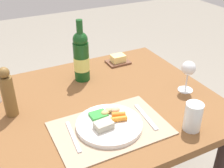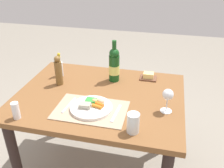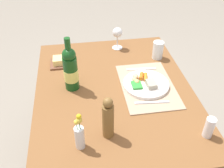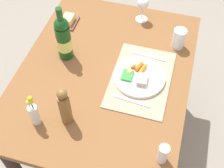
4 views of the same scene
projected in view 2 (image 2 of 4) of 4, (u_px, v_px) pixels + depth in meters
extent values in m
cube|color=brown|center=(99.00, 97.00, 1.78)|extent=(1.17, 0.91, 0.04)
cylinder|color=#2E211E|center=(16.00, 161.00, 1.73)|extent=(0.07, 0.07, 0.70)
cylinder|color=#2E211E|center=(60.00, 103.00, 2.38)|extent=(0.07, 0.07, 0.70)
cylinder|color=#2E211E|center=(168.00, 118.00, 2.17)|extent=(0.07, 0.07, 0.70)
cube|color=tan|center=(91.00, 110.00, 1.60)|extent=(0.46, 0.31, 0.01)
cylinder|color=white|center=(91.00, 108.00, 1.60)|extent=(0.27, 0.27, 0.02)
cube|color=#A59F8B|center=(85.00, 105.00, 1.57)|extent=(0.08, 0.06, 0.03)
cylinder|color=orange|center=(97.00, 106.00, 1.57)|extent=(0.07, 0.04, 0.02)
cylinder|color=orange|center=(100.00, 104.00, 1.59)|extent=(0.06, 0.04, 0.02)
ellipsoid|color=#D5BD70|center=(95.00, 100.00, 1.63)|extent=(0.03, 0.03, 0.02)
ellipsoid|color=tan|center=(98.00, 100.00, 1.64)|extent=(0.03, 0.03, 0.02)
ellipsoid|color=#D3B386|center=(101.00, 101.00, 1.62)|extent=(0.04, 0.03, 0.03)
cube|color=green|center=(91.00, 100.00, 1.65)|extent=(0.07, 0.06, 0.01)
cube|color=silver|center=(69.00, 105.00, 1.64)|extent=(0.03, 0.19, 0.00)
cube|color=silver|center=(116.00, 113.00, 1.55)|extent=(0.03, 0.19, 0.00)
cylinder|color=#15491A|center=(114.00, 68.00, 1.91)|extent=(0.08, 0.08, 0.21)
sphere|color=#15491A|center=(114.00, 54.00, 1.85)|extent=(0.08, 0.08, 0.08)
cylinder|color=#15491A|center=(114.00, 47.00, 1.83)|extent=(0.03, 0.03, 0.09)
cylinder|color=#E1E470|center=(114.00, 69.00, 1.92)|extent=(0.08, 0.08, 0.07)
cylinder|color=brown|center=(59.00, 73.00, 1.86)|extent=(0.05, 0.05, 0.18)
sphere|color=brown|center=(57.00, 59.00, 1.81)|extent=(0.05, 0.05, 0.05)
cylinder|color=white|center=(166.00, 111.00, 1.59)|extent=(0.07, 0.07, 0.00)
cylinder|color=white|center=(167.00, 105.00, 1.56)|extent=(0.01, 0.01, 0.09)
sphere|color=white|center=(168.00, 94.00, 1.53)|extent=(0.07, 0.07, 0.07)
cylinder|color=white|center=(16.00, 111.00, 1.50)|extent=(0.05, 0.05, 0.11)
cylinder|color=silver|center=(133.00, 123.00, 1.38)|extent=(0.07, 0.07, 0.12)
cylinder|color=silver|center=(133.00, 126.00, 1.39)|extent=(0.07, 0.07, 0.07)
cube|color=brown|center=(148.00, 78.00, 1.98)|extent=(0.13, 0.10, 0.01)
cube|color=#F5D881|center=(149.00, 75.00, 1.97)|extent=(0.08, 0.06, 0.04)
cylinder|color=silver|center=(60.00, 69.00, 2.00)|extent=(0.04, 0.04, 0.12)
cylinder|color=#3F7233|center=(59.00, 66.00, 1.98)|extent=(0.00, 0.00, 0.17)
sphere|color=gold|center=(58.00, 56.00, 1.94)|extent=(0.03, 0.03, 0.03)
cylinder|color=#3F7233|center=(60.00, 66.00, 2.00)|extent=(0.00, 0.00, 0.16)
sphere|color=yellow|center=(59.00, 57.00, 1.96)|extent=(0.02, 0.02, 0.02)
cylinder|color=#3F7233|center=(60.00, 65.00, 1.98)|extent=(0.00, 0.00, 0.19)
sphere|color=gold|center=(59.00, 54.00, 1.93)|extent=(0.02, 0.02, 0.02)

